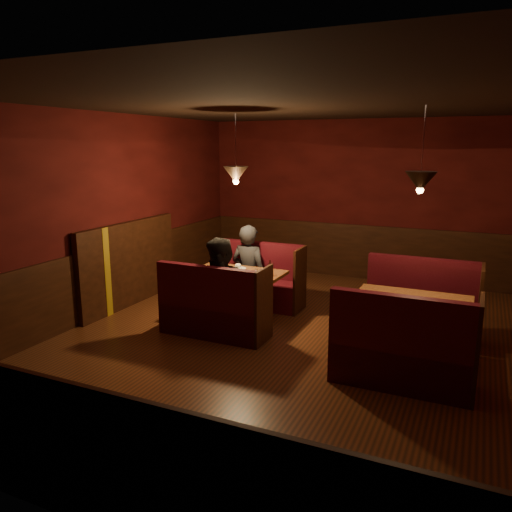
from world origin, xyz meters
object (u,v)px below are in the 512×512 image
at_px(second_table, 411,314).
at_px(diner_a, 249,254).
at_px(second_bench_near, 402,358).
at_px(main_table, 238,283).
at_px(main_bench_far, 260,285).
at_px(diner_b, 222,274).
at_px(second_bench_far, 421,313).
at_px(main_bench_near, 213,314).

relative_size(second_table, diner_a, 0.80).
bearing_deg(second_bench_near, main_table, 154.52).
bearing_deg(main_bench_far, diner_a, -165.10).
height_order(main_table, main_bench_far, main_bench_far).
bearing_deg(second_bench_near, diner_b, 165.99).
bearing_deg(diner_b, main_bench_far, 90.79).
height_order(main_bench_far, diner_a, diner_a).
bearing_deg(main_table, diner_b, -83.29).
bearing_deg(main_bench_far, second_bench_far, -8.40).
relative_size(main_bench_far, main_bench_near, 1.00).
bearing_deg(diner_b, main_table, 95.20).
relative_size(second_table, diner_b, 0.79).
height_order(second_table, second_bench_far, second_bench_far).
distance_m(second_table, diner_b, 2.38).
height_order(second_bench_near, diner_a, diner_a).
xyz_separation_m(main_table, second_bench_near, (2.45, -1.17, -0.21)).
height_order(main_table, second_table, main_table).
distance_m(main_table, second_bench_near, 2.73).
distance_m(second_bench_far, diner_a, 2.67).
height_order(second_table, second_bench_near, second_bench_near).
height_order(main_bench_near, second_bench_near, second_bench_near).
height_order(second_table, diner_b, diner_b).
xyz_separation_m(main_bench_near, diner_a, (-0.16, 1.42, 0.50)).
relative_size(main_table, main_bench_near, 0.91).
xyz_separation_m(main_table, main_bench_far, (0.01, 0.73, -0.23)).
bearing_deg(main_table, second_bench_far, 8.63).
relative_size(main_bench_near, diner_a, 0.88).
bearing_deg(main_bench_far, second_bench_near, -37.95).
height_order(main_table, second_bench_far, second_bench_far).
xyz_separation_m(main_table, diner_a, (-0.15, 0.69, 0.27)).
bearing_deg(main_bench_near, main_bench_far, 90.00).
bearing_deg(second_bench_far, diner_a, 173.07).
bearing_deg(diner_b, second_table, 2.74).
bearing_deg(second_bench_far, second_bench_near, -90.00).
height_order(second_table, diner_a, diner_a).
height_order(main_bench_near, second_table, main_bench_near).
height_order(main_bench_near, second_bench_far, second_bench_far).
bearing_deg(main_bench_far, main_bench_near, -90.00).
distance_m(main_table, main_bench_far, 0.77).
bearing_deg(main_bench_near, second_bench_near, -10.11).
height_order(main_bench_far, second_bench_near, second_bench_near).
bearing_deg(main_table, diner_a, 102.28).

